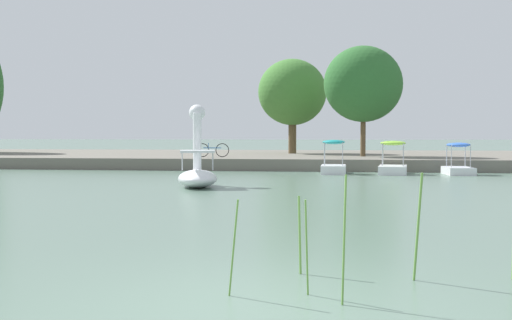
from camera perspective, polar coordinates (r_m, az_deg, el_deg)
The scene contains 10 objects.
ground_plane at distance 6.65m, azimuth -0.01°, elevation -13.03°, with size 482.20×482.20×0.00m, color #567060.
shore_bank_far at distance 39.81m, azimuth 6.44°, elevation 0.15°, with size 121.86×18.79×0.58m, color #6B665B.
swan_boat at distance 21.48m, azimuth -5.29°, elevation -0.80°, with size 1.87×2.85×2.82m.
pedal_boat_teal at distance 28.97m, azimuth 6.99°, elevation -0.29°, with size 1.10×2.18×1.53m.
pedal_boat_lime at distance 29.08m, azimuth 12.21°, elevation -0.42°, with size 1.44×2.35×1.49m.
pedal_boat_blue at distance 29.46m, azimuth 17.74°, elevation -0.37°, with size 1.22×2.01×1.42m.
tree_broadleaf_right at distance 40.35m, azimuth 3.30°, elevation 6.09°, with size 5.97×6.10×5.98m.
tree_sapling_by_fence at distance 35.21m, azimuth 9.64°, elevation 6.75°, with size 5.81×5.61×6.02m.
bicycle_parked at distance 33.67m, azimuth -3.95°, elevation 0.90°, with size 1.81×0.07×0.75m.
reed_clump_foreground at distance 7.73m, azimuth 14.76°, elevation -6.64°, with size 3.59×1.59×1.35m.
Camera 1 is at (0.86, -6.36, 1.76)m, focal length 44.46 mm.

